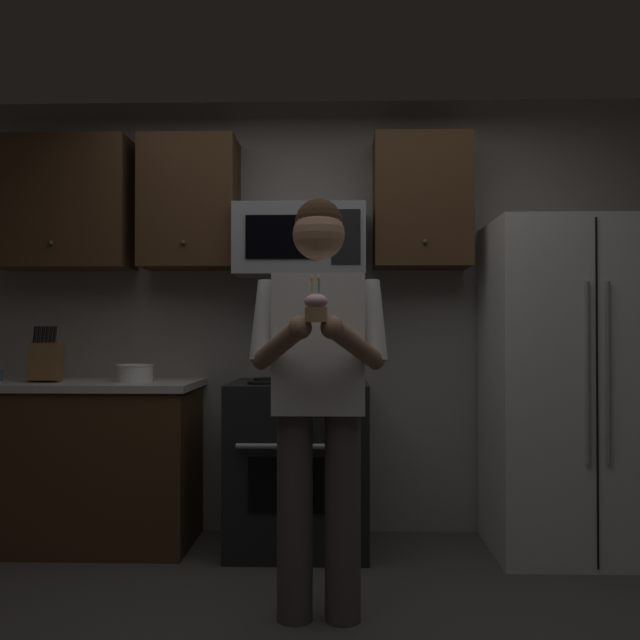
# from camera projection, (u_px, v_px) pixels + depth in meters

# --- Properties ---
(wall_back) EXTENTS (4.40, 0.10, 2.60)m
(wall_back) POSITION_uv_depth(u_px,v_px,m) (327.00, 315.00, 4.39)
(wall_back) COLOR gray
(wall_back) RESTS_ON ground
(oven_range) EXTENTS (0.76, 0.70, 0.93)m
(oven_range) POSITION_uv_depth(u_px,v_px,m) (299.00, 465.00, 3.99)
(oven_range) COLOR black
(oven_range) RESTS_ON ground
(microwave) EXTENTS (0.74, 0.41, 0.40)m
(microwave) POSITION_uv_depth(u_px,v_px,m) (300.00, 241.00, 4.13)
(microwave) COLOR #9EA0A5
(refrigerator) EXTENTS (0.90, 0.75, 1.80)m
(refrigerator) POSITION_uv_depth(u_px,v_px,m) (573.00, 387.00, 3.92)
(refrigerator) COLOR white
(refrigerator) RESTS_ON ground
(cabinet_row_upper) EXTENTS (2.78, 0.36, 0.76)m
(cabinet_row_upper) POSITION_uv_depth(u_px,v_px,m) (203.00, 204.00, 4.20)
(cabinet_row_upper) COLOR #4C301C
(counter_left) EXTENTS (1.44, 0.66, 0.92)m
(counter_left) POSITION_uv_depth(u_px,v_px,m) (69.00, 463.00, 4.05)
(counter_left) COLOR #4C301C
(counter_left) RESTS_ON ground
(knife_block) EXTENTS (0.16, 0.15, 0.32)m
(knife_block) POSITION_uv_depth(u_px,v_px,m) (46.00, 361.00, 4.01)
(knife_block) COLOR brown
(knife_block) RESTS_ON counter_left
(bowl_large_white) EXTENTS (0.21, 0.21, 0.10)m
(bowl_large_white) POSITION_uv_depth(u_px,v_px,m) (135.00, 372.00, 4.04)
(bowl_large_white) COLOR white
(bowl_large_white) RESTS_ON counter_left
(person) EXTENTS (0.60, 0.48, 1.76)m
(person) POSITION_uv_depth(u_px,v_px,m) (319.00, 381.00, 2.99)
(person) COLOR #4C4742
(person) RESTS_ON ground
(cupcake) EXTENTS (0.09, 0.09, 0.17)m
(cupcake) POSITION_uv_depth(u_px,v_px,m) (316.00, 307.00, 2.67)
(cupcake) COLOR #A87F56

